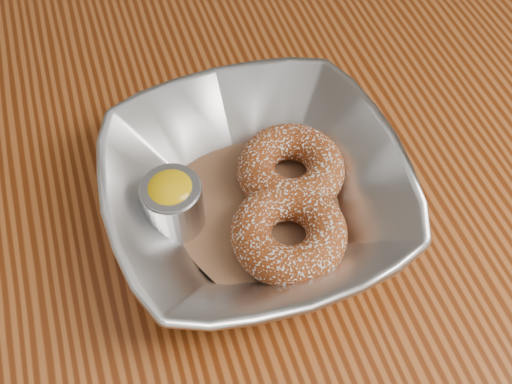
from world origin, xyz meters
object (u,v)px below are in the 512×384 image
object	(u,v)px
table	(255,230)
ramekin	(173,202)
donut_back	(291,169)
donut_front	(289,233)
serving_bowl	(256,192)

from	to	relation	value
table	ramekin	world-z (taller)	ramekin
donut_back	donut_front	world-z (taller)	same
donut_front	ramekin	distance (m)	0.10
donut_back	ramekin	xyz separation A→B (m)	(-0.10, -0.01, 0.01)
table	donut_front	xyz separation A→B (m)	(0.00, -0.08, 0.13)
donut_front	ramekin	world-z (taller)	ramekin
table	donut_back	world-z (taller)	donut_back
donut_back	ramekin	bearing A→B (deg)	-175.14
serving_bowl	donut_back	distance (m)	0.04
donut_back	table	bearing A→B (deg)	135.40
donut_back	donut_front	size ratio (longest dim) A/B	0.99
donut_back	ramekin	size ratio (longest dim) A/B	1.69
serving_bowl	donut_back	bearing A→B (deg)	23.87
serving_bowl	donut_front	xyz separation A→B (m)	(0.01, -0.04, -0.00)
serving_bowl	donut_front	world-z (taller)	serving_bowl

